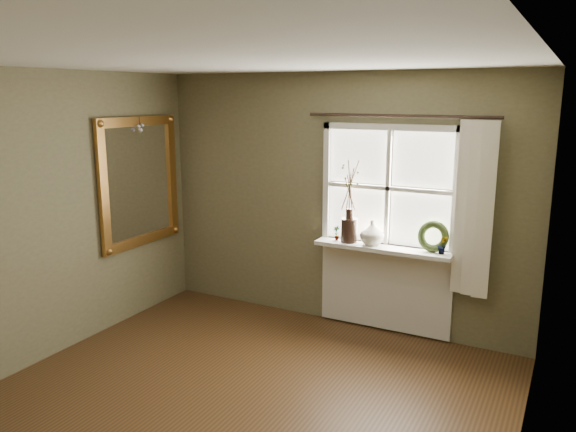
{
  "coord_description": "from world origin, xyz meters",
  "views": [
    {
      "loc": [
        2.19,
        -3.01,
        2.38
      ],
      "look_at": [
        -0.2,
        1.55,
        1.26
      ],
      "focal_mm": 35.0,
      "sensor_mm": 36.0,
      "label": 1
    }
  ],
  "objects_px": {
    "dark_jug": "(349,230)",
    "cream_vase": "(372,233)",
    "wreath": "(433,240)",
    "gilt_mirror": "(140,181)"
  },
  "relations": [
    {
      "from": "wreath",
      "to": "gilt_mirror",
      "type": "xyz_separation_m",
      "value": [
        -2.99,
        -0.66,
        0.43
      ]
    },
    {
      "from": "gilt_mirror",
      "to": "wreath",
      "type": "bearing_deg",
      "value": 12.42
    },
    {
      "from": "wreath",
      "to": "dark_jug",
      "type": "bearing_deg",
      "value": -174.28
    },
    {
      "from": "cream_vase",
      "to": "gilt_mirror",
      "type": "xyz_separation_m",
      "value": [
        -2.4,
        -0.62,
        0.42
      ]
    },
    {
      "from": "wreath",
      "to": "gilt_mirror",
      "type": "distance_m",
      "value": 3.09
    },
    {
      "from": "wreath",
      "to": "gilt_mirror",
      "type": "bearing_deg",
      "value": -164.62
    },
    {
      "from": "dark_jug",
      "to": "gilt_mirror",
      "type": "bearing_deg",
      "value": -164.01
    },
    {
      "from": "dark_jug",
      "to": "cream_vase",
      "type": "relative_size",
      "value": 0.97
    },
    {
      "from": "dark_jug",
      "to": "cream_vase",
      "type": "bearing_deg",
      "value": 0.0
    },
    {
      "from": "dark_jug",
      "to": "gilt_mirror",
      "type": "relative_size",
      "value": 0.18
    }
  ]
}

